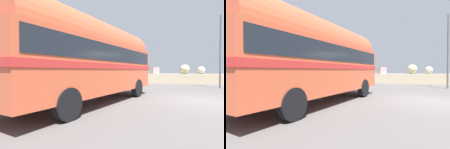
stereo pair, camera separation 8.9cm
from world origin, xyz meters
The scene contains 4 objects.
ground centered at (0.00, 0.00, 0.01)m, with size 32.00×26.00×0.02m.
breakwater centered at (-0.21, 11.83, 0.72)m, with size 31.36×2.08×2.50m.
vintage_coach centered at (-4.83, -1.87, 2.05)m, with size 4.27×8.90×3.70m.
lamp_post centered at (2.67, 6.86, 3.38)m, with size 1.22×0.44×5.95m.
Camera 1 is at (-1.69, -8.79, 1.45)m, focal length 26.96 mm.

